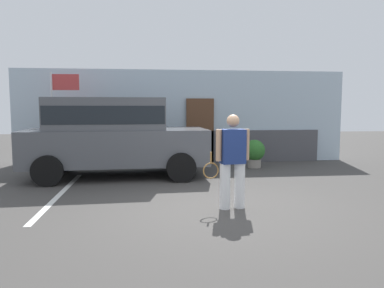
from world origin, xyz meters
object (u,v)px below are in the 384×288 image
at_px(tennis_player_man, 232,160).
at_px(parked_suv, 113,133).
at_px(potted_plant_by_porch, 254,152).
at_px(flag_pole, 59,102).

bearing_deg(tennis_player_man, parked_suv, -62.55).
distance_m(parked_suv, tennis_player_man, 4.13).
height_order(parked_suv, potted_plant_by_porch, parked_suv).
xyz_separation_m(tennis_player_man, flag_pole, (-4.00, 4.57, 1.08)).
relative_size(parked_suv, flag_pole, 1.67).
bearing_deg(potted_plant_by_porch, flag_pole, 178.17).
height_order(parked_suv, tennis_player_man, parked_suv).
distance_m(tennis_player_man, flag_pole, 6.16).
bearing_deg(tennis_player_man, flag_pole, -56.83).
xyz_separation_m(parked_suv, tennis_player_man, (2.39, -3.35, -0.27)).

